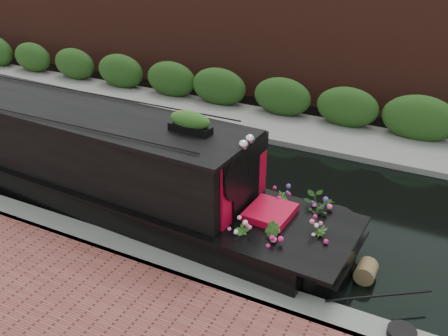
% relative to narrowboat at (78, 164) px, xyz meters
% --- Properties ---
extents(ground, '(80.00, 80.00, 0.00)m').
position_rel_narrowboat_xyz_m(ground, '(2.37, 1.85, -0.87)').
color(ground, black).
rests_on(ground, ground).
extents(near_bank_coping, '(40.00, 0.60, 0.50)m').
position_rel_narrowboat_xyz_m(near_bank_coping, '(2.37, -1.45, -0.87)').
color(near_bank_coping, slate).
rests_on(near_bank_coping, ground).
extents(far_bank_path, '(40.00, 2.40, 0.34)m').
position_rel_narrowboat_xyz_m(far_bank_path, '(2.37, 6.05, -0.87)').
color(far_bank_path, slate).
rests_on(far_bank_path, ground).
extents(far_hedge, '(40.00, 1.10, 2.80)m').
position_rel_narrowboat_xyz_m(far_hedge, '(2.37, 6.95, -0.87)').
color(far_hedge, '#214617').
rests_on(far_hedge, ground).
extents(far_brick_wall, '(40.00, 1.00, 8.00)m').
position_rel_narrowboat_xyz_m(far_brick_wall, '(2.37, 9.05, -0.87)').
color(far_brick_wall, '#4A2219').
rests_on(far_brick_wall, ground).
extents(narrowboat, '(12.55, 2.78, 2.92)m').
position_rel_narrowboat_xyz_m(narrowboat, '(0.00, 0.00, 0.00)').
color(narrowboat, black).
rests_on(narrowboat, ground).
extents(rope_fender, '(0.38, 0.43, 0.38)m').
position_rel_narrowboat_xyz_m(rope_fender, '(6.75, -0.00, -0.68)').
color(rope_fender, brown).
rests_on(rope_fender, ground).
extents(coiled_mooring_rope, '(0.45, 0.45, 0.12)m').
position_rel_narrowboat_xyz_m(coiled_mooring_rope, '(7.60, -1.41, -0.56)').
color(coiled_mooring_rope, black).
rests_on(coiled_mooring_rope, near_bank_coping).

